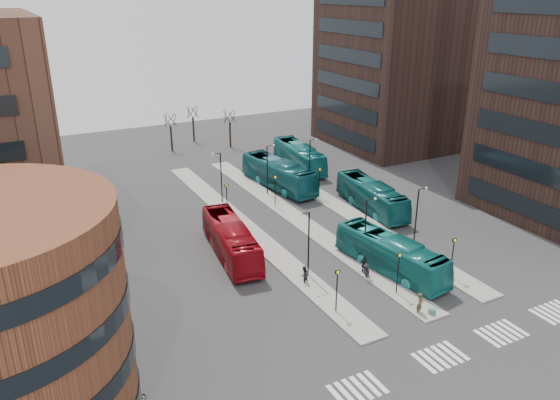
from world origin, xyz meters
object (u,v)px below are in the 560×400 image
bicycle_far (133,399)px  teal_bus_c (372,196)px  teal_bus_b (278,174)px  traveller (420,304)px  teal_bus_d (299,156)px  red_bus (231,239)px  suitcase (432,312)px  teal_bus_a (391,254)px  commuter_c (366,271)px  commuter_b (364,265)px  commuter_a (304,275)px

bicycle_far → teal_bus_c: bearing=-63.1°
teal_bus_b → teal_bus_c: teal_bus_b is taller
teal_bus_b → traveller: size_ratio=6.90×
teal_bus_b → teal_bus_d: 8.43m
red_bus → bicycle_far: bearing=-122.5°
suitcase → teal_bus_a: teal_bus_a is taller
red_bus → commuter_c: bearing=-40.8°
teal_bus_c → commuter_b: size_ratio=6.64×
teal_bus_a → commuter_b: size_ratio=6.58×
teal_bus_a → teal_bus_c: 14.53m
red_bus → bicycle_far: 20.54m
traveller → bicycle_far: bearing=148.2°
teal_bus_a → teal_bus_c: bearing=52.3°
traveller → commuter_b: (-0.03, 7.22, -0.04)m
red_bus → teal_bus_d: size_ratio=0.96×
suitcase → commuter_c: 7.16m
red_bus → teal_bus_b: size_ratio=0.93×
traveller → teal_bus_a: bearing=39.7°
red_bus → commuter_a: red_bus is taller
teal_bus_d → traveller: bearing=-99.1°
teal_bus_d → bicycle_far: size_ratio=7.57×
red_bus → commuter_b: size_ratio=6.70×
suitcase → traveller: (-0.76, 0.61, 0.66)m
commuter_a → teal_bus_b: bearing=-134.4°
suitcase → teal_bus_b: bearing=93.3°
suitcase → teal_bus_d: bearing=84.8°
red_bus → commuter_b: 12.73m
red_bus → teal_bus_c: size_ratio=1.01×
red_bus → commuter_a: (3.45, -7.86, -0.86)m
commuter_a → teal_bus_d: bearing=-140.9°
teal_bus_b → commuter_b: 23.95m
suitcase → bicycle_far: bearing=-174.0°
teal_bus_c → commuter_c: 16.37m
teal_bus_c → teal_bus_d: teal_bus_d is taller
teal_bus_a → traveller: (-2.42, -6.73, -0.71)m
red_bus → teal_bus_c: (18.74, 3.12, -0.02)m
commuter_c → bicycle_far: commuter_c is taller
teal_bus_a → commuter_c: teal_bus_a is taller
teal_bus_b → red_bus: bearing=-137.5°
teal_bus_a → teal_bus_d: (7.56, 29.78, 0.10)m
suitcase → teal_bus_b: size_ratio=0.04×
teal_bus_a → commuter_a: bearing=161.1°
commuter_a → teal_bus_a: bearing=146.8°
teal_bus_c → commuter_c: size_ratio=7.93×
teal_bus_b → bicycle_far: 39.98m
commuter_b → teal_bus_d: bearing=-31.0°
commuter_c → bicycle_far: size_ratio=0.91×
teal_bus_b → teal_bus_d: bearing=35.5°
commuter_c → commuter_b: bearing=160.3°
suitcase → teal_bus_a: 7.64m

